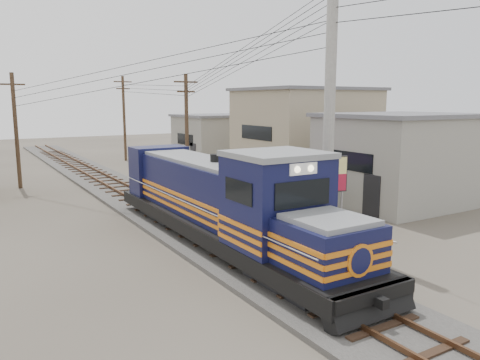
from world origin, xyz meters
TOP-DOWN VIEW (x-y plane):
  - ground at (0.00, 0.00)m, footprint 120.00×120.00m
  - ballast at (0.00, 10.00)m, footprint 3.60×70.00m
  - track at (0.00, 10.00)m, footprint 1.15×70.00m
  - locomotive at (0.00, 1.18)m, footprint 2.74×14.88m
  - utility_pole_main at (3.50, -0.50)m, footprint 0.40×0.40m
  - wooden_pole_mid at (4.50, 14.00)m, footprint 1.60×0.24m
  - wooden_pole_far at (4.80, 28.00)m, footprint 1.60×0.24m
  - wooden_pole_left at (-5.00, 18.00)m, footprint 1.60×0.24m
  - power_lines at (-0.14, 8.49)m, footprint 9.65×19.00m
  - shophouse_front at (11.50, 3.00)m, footprint 7.35×6.30m
  - shophouse_mid at (12.50, 12.00)m, footprint 8.40×7.35m
  - shophouse_back at (11.00, 22.00)m, footprint 6.30×6.30m
  - billboard at (4.50, 0.80)m, footprint 1.99×0.61m
  - market_umbrella at (5.67, 4.80)m, footprint 2.67×2.67m
  - vendor at (5.66, 4.05)m, footprint 0.78×0.67m
  - plant_nursery at (5.40, 3.95)m, footprint 3.21×1.96m

SIDE VIEW (x-z plane):
  - ground at x=0.00m, z-range 0.00..0.00m
  - ballast at x=0.00m, z-range 0.00..0.16m
  - track at x=0.00m, z-range 0.20..0.32m
  - plant_nursery at x=5.40m, z-range -0.07..0.97m
  - vendor at x=5.66m, z-range 0.00..1.81m
  - locomotive at x=0.00m, z-range -0.21..3.48m
  - shophouse_back at x=11.00m, z-range 0.01..4.21m
  - billboard at x=4.50m, z-range 0.73..3.85m
  - shophouse_front at x=11.50m, z-range 0.01..4.71m
  - market_umbrella at x=5.67m, z-range 1.04..3.76m
  - shophouse_mid at x=12.50m, z-range 0.01..6.21m
  - wooden_pole_mid at x=4.50m, z-range 0.18..7.18m
  - wooden_pole_left at x=-5.00m, z-range 0.18..7.18m
  - wooden_pole_far at x=4.80m, z-range 0.18..7.68m
  - utility_pole_main at x=3.50m, z-range 0.00..10.00m
  - power_lines at x=-0.14m, z-range 5.91..9.21m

